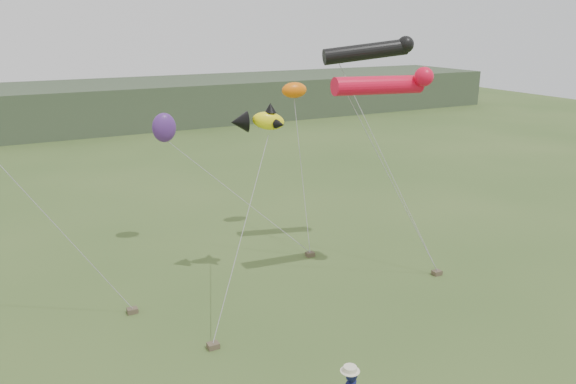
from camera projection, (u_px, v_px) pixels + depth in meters
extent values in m
cube|color=#2D3D28|center=(82.00, 106.00, 53.10)|extent=(90.00, 12.00, 4.00)
cube|color=brown|center=(132.00, 311.00, 19.31)|extent=(0.35, 0.28, 0.18)
cube|color=brown|center=(213.00, 346.00, 17.22)|extent=(0.35, 0.28, 0.18)
cube|color=brown|center=(437.00, 273.00, 22.24)|extent=(0.35, 0.28, 0.18)
cube|color=brown|center=(310.00, 254.00, 24.01)|extent=(0.35, 0.28, 0.18)
ellipsoid|color=#FFF513|center=(268.00, 121.00, 20.15)|extent=(1.37, 0.76, 0.84)
cone|color=black|center=(239.00, 122.00, 19.92)|extent=(0.74, 0.87, 0.77)
cone|color=black|center=(270.00, 108.00, 20.05)|extent=(0.43, 0.43, 0.34)
cone|color=black|center=(280.00, 124.00, 19.93)|extent=(0.45, 0.48, 0.34)
cone|color=black|center=(270.00, 121.00, 20.65)|extent=(0.45, 0.48, 0.34)
cylinder|color=black|center=(366.00, 52.00, 22.22)|extent=(3.48, 1.63, 1.01)
sphere|color=black|center=(405.00, 45.00, 22.36)|extent=(0.68, 0.68, 0.68)
cylinder|color=red|center=(378.00, 85.00, 19.56)|extent=(3.47, 0.95, 0.68)
sphere|color=red|center=(424.00, 77.00, 19.69)|extent=(0.68, 0.68, 0.68)
ellipsoid|color=orange|center=(294.00, 90.00, 24.88)|extent=(1.20, 0.70, 0.70)
ellipsoid|color=#4E2577|center=(164.00, 128.00, 23.52)|extent=(1.02, 0.68, 1.24)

